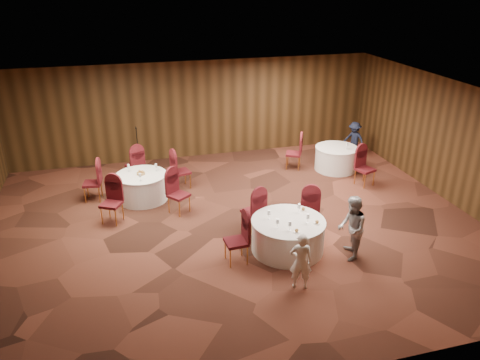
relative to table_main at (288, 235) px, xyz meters
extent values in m
plane|color=black|center=(-0.86, 1.43, -0.38)|extent=(12.00, 12.00, 0.00)
plane|color=silver|center=(-0.86, 1.43, 2.82)|extent=(12.00, 12.00, 0.00)
plane|color=black|center=(-0.86, 6.43, 1.22)|extent=(12.00, 0.00, 12.00)
plane|color=black|center=(-0.86, -3.57, 1.22)|extent=(12.00, 0.00, 12.00)
plane|color=black|center=(5.14, 1.43, 1.22)|extent=(0.00, 10.00, 10.00)
cylinder|color=white|center=(0.00, 0.00, -0.02)|extent=(1.61, 1.61, 0.72)
cylinder|color=white|center=(0.00, 0.00, 0.35)|extent=(1.65, 1.65, 0.03)
cylinder|color=white|center=(-2.95, 3.48, -0.02)|extent=(1.37, 1.37, 0.72)
cylinder|color=white|center=(-2.95, 3.48, 0.35)|extent=(1.39, 1.39, 0.03)
cylinder|color=white|center=(3.14, 4.06, -0.02)|extent=(1.30, 1.30, 0.72)
cylinder|color=white|center=(3.14, 4.06, 0.35)|extent=(1.33, 1.33, 0.03)
cylinder|color=silver|center=(0.36, 0.30, 0.37)|extent=(0.06, 0.06, 0.01)
cylinder|color=silver|center=(0.36, 0.30, 0.43)|extent=(0.01, 0.01, 0.11)
cone|color=silver|center=(0.36, 0.30, 0.53)|extent=(0.08, 0.08, 0.10)
cylinder|color=silver|center=(-0.40, 0.19, 0.37)|extent=(0.06, 0.06, 0.01)
cylinder|color=silver|center=(-0.40, 0.19, 0.43)|extent=(0.01, 0.01, 0.11)
cone|color=silver|center=(-0.40, 0.19, 0.53)|extent=(0.08, 0.08, 0.10)
cylinder|color=silver|center=(0.37, -0.20, 0.37)|extent=(0.06, 0.06, 0.01)
cylinder|color=silver|center=(0.37, -0.20, 0.43)|extent=(0.01, 0.01, 0.11)
cone|color=silver|center=(0.37, -0.20, 0.53)|extent=(0.08, 0.08, 0.10)
cylinder|color=silver|center=(-0.34, -0.23, 0.37)|extent=(0.06, 0.06, 0.01)
cylinder|color=silver|center=(-0.34, -0.23, 0.43)|extent=(0.01, 0.01, 0.11)
cone|color=silver|center=(-0.34, -0.23, 0.53)|extent=(0.08, 0.08, 0.10)
cylinder|color=silver|center=(-0.13, -0.40, 0.37)|extent=(0.06, 0.06, 0.01)
cylinder|color=silver|center=(-0.13, -0.40, 0.43)|extent=(0.01, 0.01, 0.11)
cone|color=silver|center=(-0.13, -0.40, 0.53)|extent=(0.08, 0.08, 0.10)
cylinder|color=white|center=(-0.01, -0.52, 0.37)|extent=(0.15, 0.15, 0.01)
sphere|color=#9E6B33|center=(-0.01, -0.52, 0.41)|extent=(0.08, 0.08, 0.08)
cylinder|color=white|center=(0.55, -0.29, 0.37)|extent=(0.15, 0.15, 0.01)
sphere|color=#9E6B33|center=(0.55, -0.29, 0.41)|extent=(0.08, 0.08, 0.08)
cylinder|color=white|center=(0.50, 0.36, 0.37)|extent=(0.15, 0.15, 0.01)
sphere|color=#9E6B33|center=(0.50, 0.36, 0.41)|extent=(0.08, 0.08, 0.08)
cylinder|color=silver|center=(-2.52, 3.61, 0.37)|extent=(0.06, 0.06, 0.01)
cylinder|color=silver|center=(-2.52, 3.61, 0.43)|extent=(0.01, 0.01, 0.11)
cone|color=silver|center=(-2.52, 3.61, 0.53)|extent=(0.08, 0.08, 0.10)
cylinder|color=silver|center=(-3.25, 3.77, 0.37)|extent=(0.06, 0.06, 0.01)
cylinder|color=silver|center=(-3.25, 3.77, 0.43)|extent=(0.01, 0.01, 0.11)
cone|color=silver|center=(-3.25, 3.77, 0.53)|extent=(0.08, 0.08, 0.10)
cylinder|color=silver|center=(-2.99, 3.05, 0.37)|extent=(0.06, 0.06, 0.01)
cylinder|color=silver|center=(-2.99, 3.05, 0.43)|extent=(0.01, 0.01, 0.11)
cone|color=silver|center=(-2.99, 3.05, 0.53)|extent=(0.08, 0.08, 0.10)
cylinder|color=olive|center=(-2.95, 3.48, 0.39)|extent=(0.22, 0.22, 0.06)
sphere|color=#9E6B33|center=(-2.98, 3.50, 0.45)|extent=(0.07, 0.07, 0.07)
sphere|color=#9E6B33|center=(-2.91, 3.46, 0.45)|extent=(0.07, 0.07, 0.07)
cylinder|color=silver|center=(3.37, 3.84, 0.37)|extent=(0.06, 0.06, 0.01)
cylinder|color=silver|center=(3.37, 3.84, 0.43)|extent=(0.01, 0.01, 0.11)
cone|color=silver|center=(3.37, 3.84, 0.53)|extent=(0.08, 0.08, 0.10)
cylinder|color=black|center=(-2.90, 5.24, -0.37)|extent=(0.24, 0.24, 0.02)
cylinder|color=black|center=(-2.90, 5.24, 0.40)|extent=(0.02, 0.02, 1.51)
cylinder|color=black|center=(-2.90, 5.29, 1.12)|extent=(0.04, 0.12, 0.04)
imported|color=white|center=(-0.25, -1.37, 0.23)|extent=(0.51, 0.41, 1.21)
imported|color=#A0A0A4|center=(1.20, -0.64, 0.35)|extent=(0.75, 0.84, 1.45)
imported|color=#161D33|center=(4.23, 4.98, 0.23)|extent=(0.79, 0.89, 1.20)
camera|label=1|loc=(-3.40, -8.44, 5.35)|focal=35.00mm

